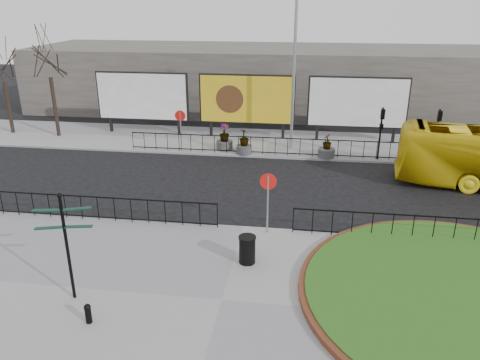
% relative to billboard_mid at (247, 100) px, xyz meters
% --- Properties ---
extents(ground, '(90.00, 90.00, 0.00)m').
position_rel_billboard_mid_xyz_m(ground, '(1.50, -12.97, -2.60)').
color(ground, black).
rests_on(ground, ground).
extents(pavement_near, '(30.00, 10.00, 0.12)m').
position_rel_billboard_mid_xyz_m(pavement_near, '(1.50, -17.97, -2.54)').
color(pavement_near, gray).
rests_on(pavement_near, ground).
extents(pavement_far, '(44.00, 6.00, 0.12)m').
position_rel_billboard_mid_xyz_m(pavement_far, '(1.50, -0.97, -2.54)').
color(pavement_far, gray).
rests_on(pavement_far, ground).
extents(brick_edge, '(10.40, 10.40, 0.18)m').
position_rel_billboard_mid_xyz_m(brick_edge, '(9.00, -16.97, -2.39)').
color(brick_edge, brown).
rests_on(brick_edge, pavement_near).
extents(grass_lawn, '(10.00, 10.00, 0.22)m').
position_rel_billboard_mid_xyz_m(grass_lawn, '(9.00, -16.97, -2.37)').
color(grass_lawn, '#1D4D14').
rests_on(grass_lawn, pavement_near).
extents(railing_near_left, '(10.00, 0.10, 1.10)m').
position_rel_billboard_mid_xyz_m(railing_near_left, '(-4.50, -13.27, -1.93)').
color(railing_near_left, black).
rests_on(railing_near_left, pavement_near).
extents(railing_near_right, '(9.00, 0.10, 1.10)m').
position_rel_billboard_mid_xyz_m(railing_near_right, '(8.00, -13.27, -1.93)').
color(railing_near_right, black).
rests_on(railing_near_right, pavement_near).
extents(railing_far, '(18.00, 0.10, 1.10)m').
position_rel_billboard_mid_xyz_m(railing_far, '(2.50, -3.67, -1.93)').
color(railing_far, black).
rests_on(railing_far, pavement_far).
extents(speed_sign_far, '(0.64, 0.07, 2.47)m').
position_rel_billboard_mid_xyz_m(speed_sign_far, '(-3.50, -3.57, -0.68)').
color(speed_sign_far, gray).
rests_on(speed_sign_far, pavement_far).
extents(speed_sign_near, '(0.64, 0.07, 2.47)m').
position_rel_billboard_mid_xyz_m(speed_sign_near, '(2.50, -13.37, -0.68)').
color(speed_sign_near, gray).
rests_on(speed_sign_near, pavement_near).
extents(billboard_left, '(6.20, 0.31, 4.10)m').
position_rel_billboard_mid_xyz_m(billboard_left, '(-7.00, 0.00, 0.00)').
color(billboard_left, black).
rests_on(billboard_left, pavement_far).
extents(billboard_mid, '(6.20, 0.31, 4.10)m').
position_rel_billboard_mid_xyz_m(billboard_mid, '(0.00, 0.00, 0.00)').
color(billboard_mid, black).
rests_on(billboard_mid, pavement_far).
extents(billboard_right, '(6.20, 0.31, 4.10)m').
position_rel_billboard_mid_xyz_m(billboard_right, '(7.00, 0.00, 0.00)').
color(billboard_right, black).
rests_on(billboard_right, pavement_far).
extents(lamp_post, '(0.74, 0.18, 9.23)m').
position_rel_billboard_mid_xyz_m(lamp_post, '(3.01, -1.97, 2.23)').
color(lamp_post, gray).
rests_on(lamp_post, pavement_far).
extents(signal_pole_a, '(0.22, 0.26, 3.00)m').
position_rel_billboard_mid_xyz_m(signal_pole_a, '(8.00, -3.63, -0.50)').
color(signal_pole_a, black).
rests_on(signal_pole_a, pavement_far).
extents(signal_pole_b, '(0.22, 0.26, 3.00)m').
position_rel_billboard_mid_xyz_m(signal_pole_b, '(11.00, -3.63, -0.50)').
color(signal_pole_b, black).
rests_on(signal_pole_b, pavement_far).
extents(tree_left, '(2.00, 2.00, 7.00)m').
position_rel_billboard_mid_xyz_m(tree_left, '(-12.50, -1.47, 1.02)').
color(tree_left, '#2D2119').
rests_on(tree_left, pavement_far).
extents(tree_mid, '(2.00, 2.00, 6.20)m').
position_rel_billboard_mid_xyz_m(tree_mid, '(-16.00, -1.17, 0.62)').
color(tree_mid, '#2D2119').
rests_on(tree_mid, pavement_far).
extents(building_backdrop, '(40.00, 10.00, 5.00)m').
position_rel_billboard_mid_xyz_m(building_backdrop, '(1.50, 9.03, -0.10)').
color(building_backdrop, slate).
rests_on(building_backdrop, ground).
extents(fingerpost_sign, '(1.63, 0.64, 3.50)m').
position_rel_billboard_mid_xyz_m(fingerpost_sign, '(-3.02, -18.46, -0.37)').
color(fingerpost_sign, black).
rests_on(fingerpost_sign, pavement_near).
extents(bollard, '(0.20, 0.20, 0.62)m').
position_rel_billboard_mid_xyz_m(bollard, '(-2.05, -19.54, -2.14)').
color(bollard, black).
rests_on(bollard, pavement_near).
extents(litter_bin, '(0.61, 0.61, 1.01)m').
position_rel_billboard_mid_xyz_m(litter_bin, '(2.00, -15.70, -1.97)').
color(litter_bin, black).
rests_on(litter_bin, pavement_near).
extents(planter_a, '(0.99, 0.99, 1.58)m').
position_rel_billboard_mid_xyz_m(planter_a, '(-0.99, -2.92, -1.89)').
color(planter_a, '#4C4C4F').
rests_on(planter_a, pavement_far).
extents(planter_b, '(0.93, 0.93, 1.51)m').
position_rel_billboard_mid_xyz_m(planter_b, '(0.30, -3.57, -1.90)').
color(planter_b, '#4C4C4F').
rests_on(planter_b, pavement_far).
extents(planter_c, '(0.96, 0.96, 1.39)m').
position_rel_billboard_mid_xyz_m(planter_c, '(5.10, -3.57, -2.01)').
color(planter_c, '#4C4C4F').
rests_on(planter_c, pavement_far).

